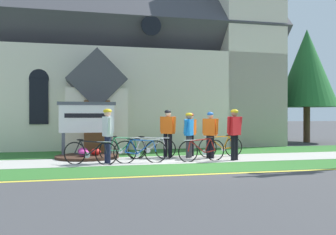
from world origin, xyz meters
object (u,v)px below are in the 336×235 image
at_px(cyclist_in_blue_jersey, 108,131).
at_px(cyclist_in_orange_jersey, 168,129).
at_px(bicycle_white, 221,147).
at_px(cyclist_in_white_jersey, 190,131).
at_px(cyclist_in_green_jersey, 189,132).
at_px(bicycle_red, 90,153).
at_px(bicycle_orange, 202,150).
at_px(roadside_conifer, 307,68).
at_px(bicycle_yellow, 151,148).
at_px(bicycle_blue, 123,148).
at_px(cyclist_in_red_jersey, 234,130).
at_px(cyclist_in_yellow_jersey, 210,131).
at_px(bicycle_green, 140,151).
at_px(church_sign, 87,120).

xyz_separation_m(cyclist_in_blue_jersey, cyclist_in_orange_jersey, (2.26, 1.26, -0.01)).
relative_size(bicycle_white, cyclist_in_white_jersey, 1.10).
bearing_deg(cyclist_in_orange_jersey, cyclist_in_green_jersey, -28.99).
relative_size(bicycle_red, bicycle_orange, 0.95).
relative_size(bicycle_white, cyclist_in_blue_jersey, 1.02).
bearing_deg(roadside_conifer, bicycle_yellow, -149.76).
bearing_deg(bicycle_blue, bicycle_white, -0.50).
bearing_deg(bicycle_white, cyclist_in_green_jersey, -176.47).
height_order(cyclist_in_red_jersey, cyclist_in_green_jersey, cyclist_in_red_jersey).
xyz_separation_m(cyclist_in_blue_jersey, roadside_conifer, (11.63, 6.77, 3.14)).
bearing_deg(bicycle_yellow, cyclist_in_red_jersey, -22.15).
relative_size(cyclist_in_yellow_jersey, cyclist_in_red_jersey, 0.95).
bearing_deg(bicycle_yellow, bicycle_white, 1.39).
xyz_separation_m(bicycle_yellow, cyclist_in_blue_jersey, (-1.55, -0.89, 0.64)).
bearing_deg(cyclist_in_red_jersey, bicycle_white, 91.60).
bearing_deg(roadside_conifer, cyclist_in_blue_jersey, -149.80).
bearing_deg(cyclist_in_orange_jersey, cyclist_in_blue_jersey, -150.79).
relative_size(bicycle_green, cyclist_in_yellow_jersey, 1.05).
xyz_separation_m(bicycle_blue, bicycle_orange, (2.48, -1.15, -0.01)).
xyz_separation_m(bicycle_red, bicycle_white, (4.73, 1.10, 0.00)).
bearing_deg(cyclist_in_red_jersey, cyclist_in_orange_jersey, 143.49).
distance_m(bicycle_yellow, cyclist_in_white_jersey, 1.70).
bearing_deg(bicycle_white, bicycle_blue, 179.50).
height_order(bicycle_blue, cyclist_in_red_jersey, cyclist_in_red_jersey).
height_order(bicycle_red, cyclist_in_red_jersey, cyclist_in_red_jersey).
bearing_deg(cyclist_in_yellow_jersey, cyclist_in_orange_jersey, 152.25).
bearing_deg(cyclist_in_yellow_jersey, bicycle_green, -165.34).
xyz_separation_m(bicycle_white, bicycle_orange, (-1.10, -1.12, -0.00)).
height_order(bicycle_white, cyclist_in_blue_jersey, cyclist_in_blue_jersey).
xyz_separation_m(bicycle_orange, cyclist_in_red_jersey, (1.14, -0.03, 0.65)).
relative_size(bicycle_blue, cyclist_in_green_jersey, 1.04).
height_order(bicycle_orange, cyclist_in_red_jersey, cyclist_in_red_jersey).
bearing_deg(bicycle_red, cyclist_in_green_jersey, 16.32).
bearing_deg(cyclist_in_orange_jersey, cyclist_in_red_jersey, -36.51).
bearing_deg(cyclist_in_yellow_jersey, cyclist_in_red_jersey, -50.90).
distance_m(bicycle_blue, roadside_conifer, 13.02).
distance_m(church_sign, cyclist_in_red_jersey, 5.32).
bearing_deg(cyclist_in_yellow_jersey, church_sign, 160.33).
distance_m(cyclist_in_blue_jersey, cyclist_in_white_jersey, 3.37).
bearing_deg(bicycle_orange, church_sign, 149.02).
xyz_separation_m(bicycle_green, cyclist_in_blue_jersey, (-1.02, 0.14, 0.64)).
relative_size(bicycle_orange, cyclist_in_green_jersey, 1.06).
bearing_deg(bicycle_blue, cyclist_in_blue_jersey, -121.13).
bearing_deg(cyclist_in_red_jersey, cyclist_in_blue_jersey, 177.39).
distance_m(bicycle_yellow, cyclist_in_orange_jersey, 1.02).
relative_size(cyclist_in_blue_jersey, cyclist_in_red_jersey, 1.00).
height_order(bicycle_green, cyclist_in_yellow_jersey, cyclist_in_yellow_jersey).
distance_m(cyclist_in_orange_jersey, cyclist_in_green_jersey, 0.79).
bearing_deg(bicycle_white, church_sign, 167.14).
xyz_separation_m(bicycle_orange, cyclist_in_green_jersey, (-0.14, 1.04, 0.57)).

